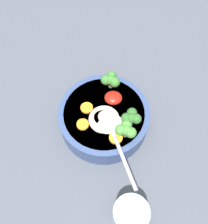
{
  "coord_description": "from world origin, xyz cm",
  "views": [
    {
      "loc": [
        -1.49,
        25.87,
        61.23
      ],
      "look_at": [
        1.74,
        -2.07,
        9.82
      ],
      "focal_mm": 41.54,
      "sensor_mm": 36.0,
      "label": 1
    }
  ],
  "objects_px": {
    "noodle_pile": "(104,118)",
    "soup_spoon": "(112,130)",
    "drinking_glass": "(129,216)",
    "soup_bowl": "(104,118)"
  },
  "relations": [
    {
      "from": "noodle_pile",
      "to": "soup_spoon",
      "type": "relative_size",
      "value": 0.45
    },
    {
      "from": "soup_spoon",
      "to": "drinking_glass",
      "type": "distance_m",
      "value": 0.17
    },
    {
      "from": "noodle_pile",
      "to": "soup_spoon",
      "type": "height_order",
      "value": "noodle_pile"
    },
    {
      "from": "soup_bowl",
      "to": "soup_spoon",
      "type": "relative_size",
      "value": 1.24
    },
    {
      "from": "soup_bowl",
      "to": "soup_spoon",
      "type": "height_order",
      "value": "soup_spoon"
    },
    {
      "from": "soup_bowl",
      "to": "noodle_pile",
      "type": "height_order",
      "value": "noodle_pile"
    },
    {
      "from": "soup_bowl",
      "to": "soup_spoon",
      "type": "distance_m",
      "value": 0.06
    },
    {
      "from": "noodle_pile",
      "to": "soup_spoon",
      "type": "bearing_deg",
      "value": 127.94
    },
    {
      "from": "soup_bowl",
      "to": "drinking_glass",
      "type": "distance_m",
      "value": 0.22
    },
    {
      "from": "drinking_glass",
      "to": "soup_spoon",
      "type": "bearing_deg",
      "value": -72.85
    }
  ]
}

